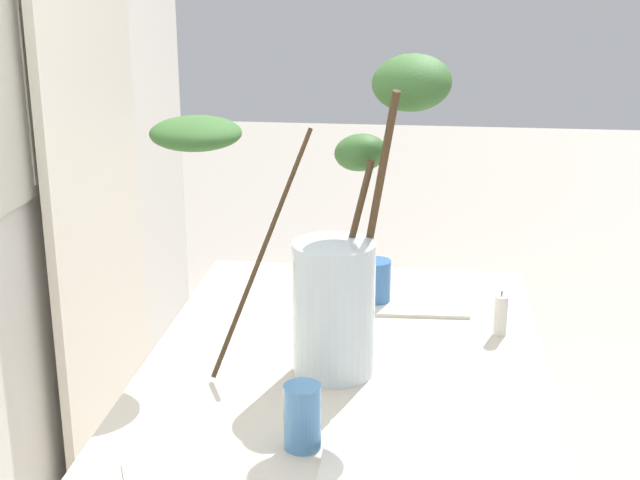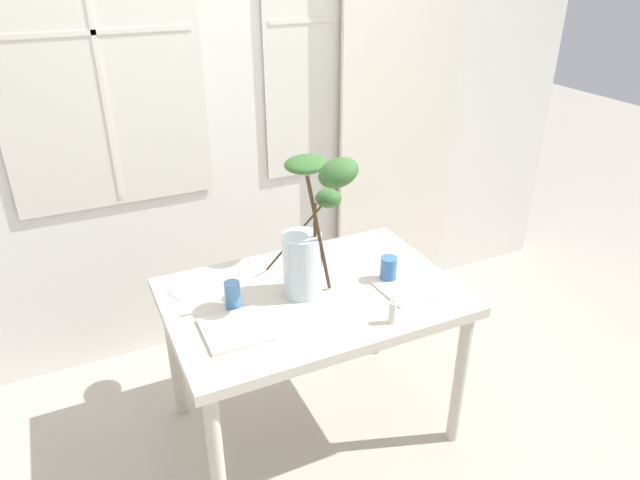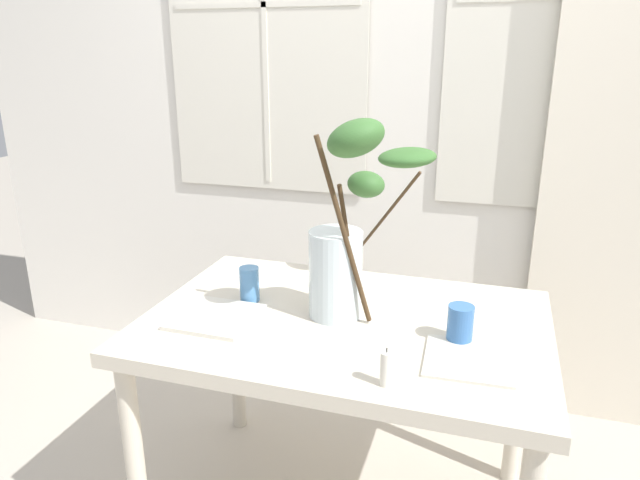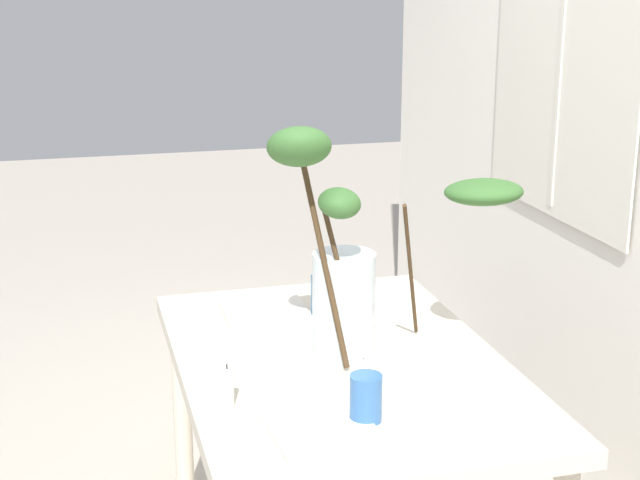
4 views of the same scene
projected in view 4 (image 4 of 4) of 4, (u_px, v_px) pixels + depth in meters
dining_table at (340, 389)px, 2.59m from camera, size 1.26×0.85×0.77m
vase_with_branches at (358, 264)px, 2.50m from camera, size 0.38×0.71×0.68m
drinking_glass_blue_left at (322, 295)px, 2.88m from camera, size 0.07×0.07×0.12m
drinking_glass_blue_right at (366, 398)px, 2.21m from camera, size 0.08×0.08×0.11m
plate_square_left at (265, 311)px, 2.90m from camera, size 0.25×0.25×0.01m
plate_square_right at (324, 431)px, 2.17m from camera, size 0.25×0.25×0.01m
napkin_folded at (376, 292)px, 3.09m from camera, size 0.18×0.16×0.00m
pillar_candle at (227, 387)px, 2.29m from camera, size 0.03×0.03×0.11m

